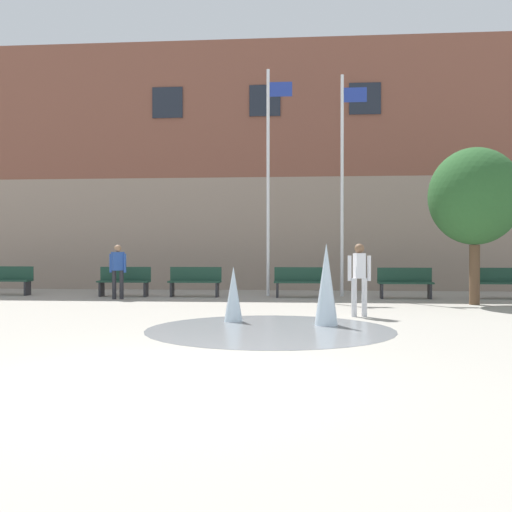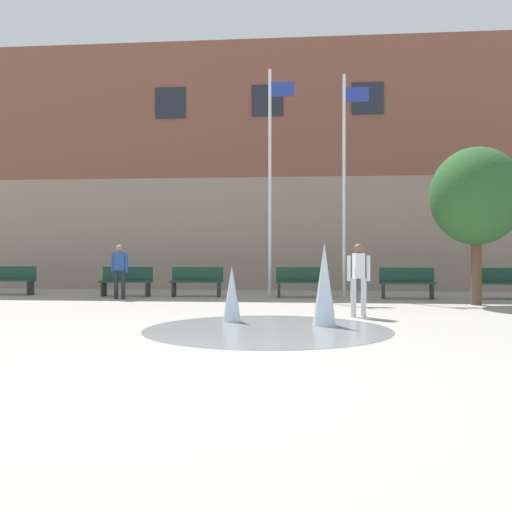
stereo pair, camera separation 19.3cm
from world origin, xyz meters
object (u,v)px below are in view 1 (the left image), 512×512
at_px(adult_watching, 359,274).
at_px(flagpole_right, 343,178).
at_px(park_bench_far_left, 7,280).
at_px(park_bench_under_right_flagpole, 301,282).
at_px(park_bench_far_right, 500,283).
at_px(park_bench_under_left_flagpole, 195,281).
at_px(park_bench_left_of_flagpoles, 124,281).
at_px(flagpole_left, 269,175).
at_px(street_tree_near_building, 475,197).
at_px(adult_near_bench, 118,267).
at_px(park_bench_near_trashcan, 405,282).

relative_size(adult_watching, flagpole_right, 0.23).
relative_size(park_bench_far_left, park_bench_under_right_flagpole, 1.00).
bearing_deg(adult_watching, park_bench_far_right, 128.14).
distance_m(park_bench_far_left, park_bench_under_left_flagpole, 6.09).
bearing_deg(park_bench_under_right_flagpole, park_bench_under_left_flagpole, -179.14).
xyz_separation_m(park_bench_left_of_flagpoles, park_bench_under_left_flagpole, (2.20, 0.06, 0.00)).
height_order(park_bench_under_left_flagpole, park_bench_far_right, same).
distance_m(flagpole_left, street_tree_near_building, 6.18).
distance_m(park_bench_far_right, adult_watching, 6.79).
distance_m(park_bench_left_of_flagpoles, flagpole_right, 7.48).
xyz_separation_m(park_bench_far_right, adult_watching, (-4.55, -5.02, 0.45)).
distance_m(park_bench_left_of_flagpoles, flagpole_left, 5.57).
bearing_deg(adult_near_bench, park_bench_far_right, 148.00).
height_order(park_bench_under_right_flagpole, flagpole_left, flagpole_left).
relative_size(park_bench_under_left_flagpole, adult_near_bench, 1.01).
relative_size(park_bench_far_left, park_bench_near_trashcan, 1.00).
bearing_deg(park_bench_under_right_flagpole, street_tree_near_building, -23.24).
bearing_deg(flagpole_left, flagpole_right, 0.00).
bearing_deg(park_bench_under_left_flagpole, park_bench_under_right_flagpole, 0.86).
distance_m(adult_near_bench, adult_watching, 7.72).
distance_m(park_bench_far_left, adult_watching, 11.83).
bearing_deg(park_bench_under_left_flagpole, park_bench_left_of_flagpoles, -178.43).
distance_m(adult_watching, flagpole_right, 6.20).
relative_size(park_bench_under_left_flagpole, flagpole_left, 0.23).
distance_m(park_bench_under_left_flagpole, park_bench_under_right_flagpole, 3.23).
height_order(park_bench_under_right_flagpole, park_bench_far_right, same).
height_order(park_bench_under_left_flagpole, adult_near_bench, adult_near_bench).
distance_m(adult_near_bench, flagpole_right, 7.35).
bearing_deg(street_tree_near_building, flagpole_right, 142.92).
bearing_deg(flagpole_left, park_bench_under_right_flagpole, -27.36).
height_order(park_bench_under_left_flagpole, adult_watching, adult_watching).
bearing_deg(park_bench_under_right_flagpole, flagpole_right, 21.36).
xyz_separation_m(park_bench_near_trashcan, park_bench_far_right, (2.78, 0.13, 0.00)).
height_order(adult_near_bench, adult_watching, same).
relative_size(park_bench_under_right_flagpole, park_bench_near_trashcan, 1.00).
distance_m(park_bench_far_left, flagpole_right, 11.10).
height_order(park_bench_far_left, park_bench_under_right_flagpole, same).
bearing_deg(park_bench_far_right, park_bench_far_left, 179.41).
bearing_deg(flagpole_left, park_bench_under_left_flagpole, -165.99).
height_order(park_bench_far_left, flagpole_right, flagpole_right).
bearing_deg(flagpole_right, adult_near_bench, -166.22).
relative_size(park_bench_far_left, flagpole_left, 0.23).
distance_m(park_bench_left_of_flagpoles, adult_watching, 8.38).
relative_size(park_bench_left_of_flagpoles, park_bench_far_right, 1.00).
height_order(park_bench_under_right_flagpole, park_bench_near_trashcan, same).
relative_size(adult_near_bench, adult_watching, 1.00).
distance_m(park_bench_near_trashcan, park_bench_far_right, 2.78).
xyz_separation_m(park_bench_far_left, street_tree_near_building, (13.91, -2.09, 2.36)).
distance_m(park_bench_far_left, park_bench_under_right_flagpole, 9.32).
relative_size(park_bench_under_left_flagpole, park_bench_far_right, 1.00).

